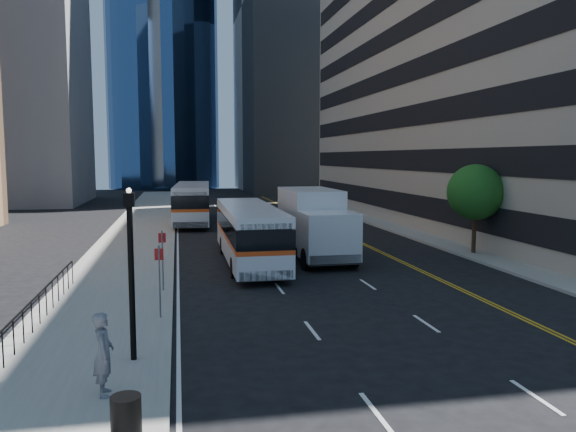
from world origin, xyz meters
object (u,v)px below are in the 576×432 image
Objects in this scene: bus_rear at (193,202)px; trash_can at (126,418)px; bus_front at (249,232)px; lamp_post at (131,267)px; pedestrian at (103,354)px; box_truck at (315,222)px; street_tree at (475,192)px.

bus_rear is 37.85m from trash_can.
bus_rear is at bearing 97.42° from bus_front.
lamp_post is at bearing -91.26° from bus_rear.
lamp_post is 0.38× the size of bus_front.
lamp_post reaches higher than bus_front.
lamp_post is 2.80m from pedestrian.
pedestrian is (-0.69, 2.29, 0.53)m from trash_can.
bus_front is at bearing -22.60° from pedestrian.
pedestrian is at bearing 106.68° from trash_can.
trash_can is at bearing -167.44° from pedestrian.
box_truck is at bearing -32.52° from pedestrian.
lamp_post is 0.35× the size of bus_rear.
bus_rear reaches higher than pedestrian.
trash_can is at bearing -104.26° from bus_front.
trash_can is 2.45m from pedestrian.
lamp_post is 5.01m from trash_can.
bus_rear is 1.63× the size of box_truck.
trash_can is (-8.54, -19.35, -1.42)m from box_truck.
trash_can is at bearing -114.39° from box_truck.
lamp_post is 14.92m from bus_front.
lamp_post is 0.57× the size of box_truck.
box_truck is 4.09× the size of pedestrian.
box_truck is (-9.26, 0.82, -1.63)m from street_tree.
pedestrian is (-9.23, -17.06, -0.88)m from box_truck.
bus_front is at bearing -168.90° from box_truck.
pedestrian reaches higher than trash_can.
lamp_post is (-18.00, -14.00, -0.92)m from street_tree.
lamp_post is 33.33m from bus_rear.
street_tree is 2.60× the size of pedestrian.
bus_rear reaches higher than bus_front.
bus_rear is 35.60m from pedestrian.
lamp_post is 5.09× the size of trash_can.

